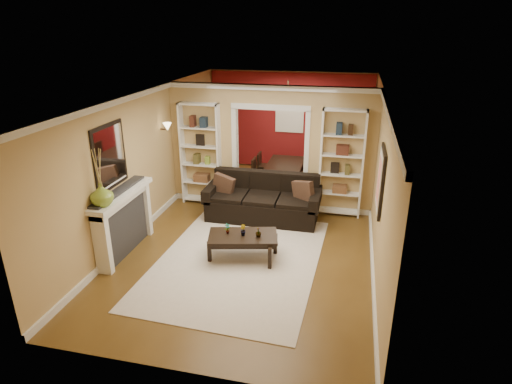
% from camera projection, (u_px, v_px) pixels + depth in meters
% --- Properties ---
extents(floor, '(8.00, 8.00, 0.00)m').
position_uv_depth(floor, '(258.00, 227.00, 8.73)').
color(floor, brown).
rests_on(floor, ground).
extents(ceiling, '(8.00, 8.00, 0.00)m').
position_uv_depth(ceiling, '(259.00, 93.00, 7.74)').
color(ceiling, white).
rests_on(ceiling, ground).
extents(wall_back, '(8.00, 0.00, 8.00)m').
position_uv_depth(wall_back, '(290.00, 121.00, 11.86)').
color(wall_back, tan).
rests_on(wall_back, ground).
extents(wall_front, '(8.00, 0.00, 8.00)m').
position_uv_depth(wall_front, '(178.00, 275.00, 4.61)').
color(wall_front, tan).
rests_on(wall_front, ground).
extents(wall_left, '(0.00, 8.00, 8.00)m').
position_uv_depth(wall_left, '(151.00, 157.00, 8.70)').
color(wall_left, tan).
rests_on(wall_left, ground).
extents(wall_right, '(0.00, 8.00, 8.00)m').
position_uv_depth(wall_right, '(379.00, 173.00, 7.77)').
color(wall_right, tan).
rests_on(wall_right, ground).
extents(partition_wall, '(4.50, 0.15, 2.70)m').
position_uv_depth(partition_wall, '(270.00, 148.00, 9.33)').
color(partition_wall, tan).
rests_on(partition_wall, floor).
extents(red_back_panel, '(4.44, 0.04, 2.64)m').
position_uv_depth(red_back_panel, '(290.00, 123.00, 11.85)').
color(red_back_panel, maroon).
rests_on(red_back_panel, floor).
extents(dining_window, '(0.78, 0.03, 0.98)m').
position_uv_depth(dining_window, '(290.00, 115.00, 11.73)').
color(dining_window, '#8CA5CC').
rests_on(dining_window, wall_back).
extents(area_rug, '(2.88, 3.92, 0.01)m').
position_uv_depth(area_rug, '(238.00, 260.00, 7.51)').
color(area_rug, beige).
rests_on(area_rug, floor).
extents(sofa, '(2.40, 1.03, 0.94)m').
position_uv_depth(sofa, '(263.00, 198.00, 8.97)').
color(sofa, black).
rests_on(sofa, floor).
extents(pillow_left, '(0.48, 0.23, 0.46)m').
position_uv_depth(pillow_left, '(223.00, 185.00, 9.05)').
color(pillow_left, '#513422').
rests_on(pillow_left, sofa).
extents(pillow_right, '(0.47, 0.36, 0.47)m').
position_uv_depth(pillow_right, '(303.00, 192.00, 8.69)').
color(pillow_right, '#513422').
rests_on(pillow_right, sofa).
extents(coffee_table, '(1.30, 0.90, 0.45)m').
position_uv_depth(coffee_table, '(243.00, 246.00, 7.52)').
color(coffee_table, black).
rests_on(coffee_table, floor).
extents(plant_left, '(0.12, 0.12, 0.19)m').
position_uv_depth(plant_left, '(227.00, 229.00, 7.46)').
color(plant_left, '#336626').
rests_on(plant_left, coffee_table).
extents(plant_center, '(0.13, 0.13, 0.19)m').
position_uv_depth(plant_center, '(243.00, 230.00, 7.40)').
color(plant_center, '#336626').
rests_on(plant_center, coffee_table).
extents(plant_right, '(0.14, 0.14, 0.18)m').
position_uv_depth(plant_right, '(258.00, 232.00, 7.34)').
color(plant_right, '#336626').
rests_on(plant_right, coffee_table).
extents(bookshelf_left, '(0.90, 0.30, 2.30)m').
position_uv_depth(bookshelf_left, '(201.00, 154.00, 9.57)').
color(bookshelf_left, white).
rests_on(bookshelf_left, floor).
extents(bookshelf_right, '(0.90, 0.30, 2.30)m').
position_uv_depth(bookshelf_right, '(342.00, 164.00, 8.92)').
color(bookshelf_right, white).
rests_on(bookshelf_right, floor).
extents(fireplace, '(0.32, 1.70, 1.16)m').
position_uv_depth(fireplace, '(125.00, 223.00, 7.59)').
color(fireplace, white).
rests_on(fireplace, floor).
extents(vase, '(0.45, 0.45, 0.38)m').
position_uv_depth(vase, '(102.00, 194.00, 6.78)').
color(vase, olive).
rests_on(vase, fireplace).
extents(mirror, '(0.03, 0.95, 1.10)m').
position_uv_depth(mirror, '(110.00, 156.00, 7.17)').
color(mirror, silver).
rests_on(mirror, wall_left).
extents(wall_sconce, '(0.18, 0.18, 0.22)m').
position_uv_depth(wall_sconce, '(165.00, 128.00, 9.01)').
color(wall_sconce, '#FFE0A5').
rests_on(wall_sconce, wall_left).
extents(framed_art, '(0.04, 0.85, 1.05)m').
position_uv_depth(framed_art, '(380.00, 181.00, 6.80)').
color(framed_art, black).
rests_on(framed_art, wall_right).
extents(dining_table, '(1.61, 0.90, 0.57)m').
position_uv_depth(dining_table, '(286.00, 175.00, 10.88)').
color(dining_table, black).
rests_on(dining_table, floor).
extents(dining_chair_nw, '(0.39, 0.39, 0.78)m').
position_uv_depth(dining_chair_nw, '(262.00, 173.00, 10.69)').
color(dining_chair_nw, black).
rests_on(dining_chair_nw, floor).
extents(dining_chair_ne, '(0.53, 0.53, 0.87)m').
position_uv_depth(dining_chair_ne, '(306.00, 175.00, 10.44)').
color(dining_chair_ne, black).
rests_on(dining_chair_ne, floor).
extents(dining_chair_sw, '(0.48, 0.48, 0.76)m').
position_uv_depth(dining_chair_sw, '(267.00, 166.00, 11.24)').
color(dining_chair_sw, black).
rests_on(dining_chair_sw, floor).
extents(dining_chair_se, '(0.49, 0.49, 0.77)m').
position_uv_depth(dining_chair_se, '(309.00, 169.00, 11.00)').
color(dining_chair_se, black).
rests_on(dining_chair_se, floor).
extents(chandelier, '(0.50, 0.50, 0.30)m').
position_uv_depth(chandelier, '(283.00, 105.00, 10.44)').
color(chandelier, '#3D2A1B').
rests_on(chandelier, ceiling).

